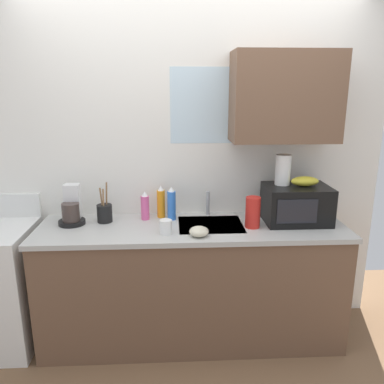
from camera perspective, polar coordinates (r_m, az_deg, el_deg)
name	(u,v)px	position (r m, az deg, el deg)	size (l,w,h in m)	color
kitchen_wall_assembly	(204,157)	(2.96, 1.81, 5.24)	(2.97, 0.42, 2.50)	white
counter_unit	(192,281)	(2.94, 0.05, -13.11)	(2.20, 0.63, 0.90)	brown
sink_faucet	(208,203)	(2.97, 2.37, -1.67)	(0.03, 0.03, 0.19)	#B2B5BA
microwave	(296,204)	(2.90, 15.20, -1.73)	(0.46, 0.35, 0.27)	black
banana_bunch	(305,181)	(2.88, 16.37, 1.54)	(0.20, 0.11, 0.07)	gold
paper_towel_roll	(283,170)	(2.86, 13.32, 3.22)	(0.11, 0.11, 0.22)	white
coffee_maker	(72,209)	(2.92, -17.36, -2.44)	(0.19, 0.21, 0.28)	black
dish_soap_bottle_blue	(172,204)	(2.86, -3.05, -1.81)	(0.06, 0.06, 0.25)	blue
dish_soap_bottle_orange	(161,202)	(2.92, -4.61, -1.55)	(0.06, 0.06, 0.24)	orange
dish_soap_bottle_pink	(145,206)	(2.88, -6.97, -2.13)	(0.06, 0.06, 0.21)	#E55999
cereal_canister	(253,212)	(2.73, 9.00, -2.99)	(0.10, 0.10, 0.22)	red
mug_white	(166,227)	(2.61, -3.90, -5.16)	(0.08, 0.08, 0.10)	white
utensil_crock	(105,213)	(2.89, -12.82, -3.00)	(0.11, 0.11, 0.30)	black
small_bowl	(199,231)	(2.56, 1.04, -5.86)	(0.13, 0.13, 0.07)	beige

